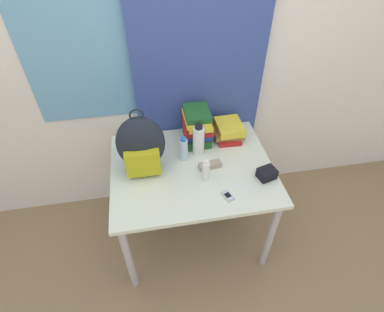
{
  "coord_description": "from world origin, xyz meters",
  "views": [
    {
      "loc": [
        -0.25,
        -0.98,
        2.17
      ],
      "look_at": [
        0.0,
        0.43,
        0.85
      ],
      "focal_mm": 28.0,
      "sensor_mm": 36.0,
      "label": 1
    }
  ],
  "objects_px": {
    "sports_bottle": "(199,141)",
    "sunscreen_bottle": "(206,171)",
    "book_stack_center": "(228,130)",
    "water_bottle": "(183,149)",
    "backpack": "(141,145)",
    "book_stack_left": "(197,125)",
    "sunglasses_case": "(210,165)",
    "cell_phone": "(228,196)",
    "camera_pouch": "(267,174)"
  },
  "relations": [
    {
      "from": "sports_bottle",
      "to": "sunscreen_bottle",
      "type": "bearing_deg",
      "value": -90.02
    },
    {
      "from": "book_stack_center",
      "to": "water_bottle",
      "type": "xyz_separation_m",
      "value": [
        -0.37,
        -0.18,
        0.03
      ]
    },
    {
      "from": "backpack",
      "to": "book_stack_center",
      "type": "distance_m",
      "value": 0.69
    },
    {
      "from": "water_bottle",
      "to": "sports_bottle",
      "type": "xyz_separation_m",
      "value": [
        0.11,
        0.04,
        0.03
      ]
    },
    {
      "from": "book_stack_left",
      "to": "sunglasses_case",
      "type": "relative_size",
      "value": 1.73
    },
    {
      "from": "sunglasses_case",
      "to": "book_stack_left",
      "type": "bearing_deg",
      "value": 95.22
    },
    {
      "from": "book_stack_center",
      "to": "sports_bottle",
      "type": "height_order",
      "value": "sports_bottle"
    },
    {
      "from": "cell_phone",
      "to": "sunscreen_bottle",
      "type": "bearing_deg",
      "value": 120.4
    },
    {
      "from": "water_bottle",
      "to": "sports_bottle",
      "type": "bearing_deg",
      "value": 18.4
    },
    {
      "from": "sunscreen_bottle",
      "to": "sunglasses_case",
      "type": "height_order",
      "value": "sunscreen_bottle"
    },
    {
      "from": "sports_bottle",
      "to": "camera_pouch",
      "type": "distance_m",
      "value": 0.5
    },
    {
      "from": "cell_phone",
      "to": "book_stack_left",
      "type": "bearing_deg",
      "value": 97.82
    },
    {
      "from": "water_bottle",
      "to": "sunscreen_bottle",
      "type": "distance_m",
      "value": 0.24
    },
    {
      "from": "backpack",
      "to": "water_bottle",
      "type": "distance_m",
      "value": 0.3
    },
    {
      "from": "camera_pouch",
      "to": "sports_bottle",
      "type": "bearing_deg",
      "value": 141.76
    },
    {
      "from": "book_stack_center",
      "to": "sunglasses_case",
      "type": "bearing_deg",
      "value": -124.56
    },
    {
      "from": "sunscreen_bottle",
      "to": "book_stack_center",
      "type": "bearing_deg",
      "value": 57.35
    },
    {
      "from": "book_stack_left",
      "to": "water_bottle",
      "type": "relative_size",
      "value": 1.47
    },
    {
      "from": "book_stack_left",
      "to": "sports_bottle",
      "type": "xyz_separation_m",
      "value": [
        -0.02,
        -0.15,
        -0.01
      ]
    },
    {
      "from": "book_stack_left",
      "to": "book_stack_center",
      "type": "distance_m",
      "value": 0.24
    },
    {
      "from": "book_stack_left",
      "to": "sunglasses_case",
      "type": "xyz_separation_m",
      "value": [
        0.03,
        -0.3,
        -0.11
      ]
    },
    {
      "from": "camera_pouch",
      "to": "water_bottle",
      "type": "bearing_deg",
      "value": 151.64
    },
    {
      "from": "sunscreen_bottle",
      "to": "camera_pouch",
      "type": "relative_size",
      "value": 1.22
    },
    {
      "from": "backpack",
      "to": "sunglasses_case",
      "type": "bearing_deg",
      "value": -9.76
    },
    {
      "from": "water_bottle",
      "to": "sunscreen_bottle",
      "type": "relative_size",
      "value": 1.14
    },
    {
      "from": "book_stack_left",
      "to": "camera_pouch",
      "type": "bearing_deg",
      "value": -51.28
    },
    {
      "from": "book_stack_left",
      "to": "sports_bottle",
      "type": "relative_size",
      "value": 1.12
    },
    {
      "from": "sunscreen_bottle",
      "to": "cell_phone",
      "type": "height_order",
      "value": "sunscreen_bottle"
    },
    {
      "from": "book_stack_left",
      "to": "book_stack_center",
      "type": "bearing_deg",
      "value": -1.52
    },
    {
      "from": "cell_phone",
      "to": "sunglasses_case",
      "type": "height_order",
      "value": "sunglasses_case"
    },
    {
      "from": "cell_phone",
      "to": "camera_pouch",
      "type": "height_order",
      "value": "camera_pouch"
    },
    {
      "from": "sunglasses_case",
      "to": "camera_pouch",
      "type": "distance_m",
      "value": 0.37
    },
    {
      "from": "backpack",
      "to": "water_bottle",
      "type": "bearing_deg",
      "value": 8.46
    },
    {
      "from": "cell_phone",
      "to": "sunglasses_case",
      "type": "distance_m",
      "value": 0.28
    },
    {
      "from": "cell_phone",
      "to": "camera_pouch",
      "type": "relative_size",
      "value": 0.71
    },
    {
      "from": "book_stack_center",
      "to": "cell_phone",
      "type": "height_order",
      "value": "book_stack_center"
    },
    {
      "from": "sports_bottle",
      "to": "sunglasses_case",
      "type": "xyz_separation_m",
      "value": [
        0.05,
        -0.15,
        -0.1
      ]
    },
    {
      "from": "backpack",
      "to": "book_stack_left",
      "type": "relative_size",
      "value": 1.71
    },
    {
      "from": "book_stack_left",
      "to": "sunglasses_case",
      "type": "distance_m",
      "value": 0.32
    },
    {
      "from": "book_stack_left",
      "to": "sunglasses_case",
      "type": "height_order",
      "value": "book_stack_left"
    },
    {
      "from": "backpack",
      "to": "sports_bottle",
      "type": "bearing_deg",
      "value": 11.4
    },
    {
      "from": "book_stack_left",
      "to": "water_bottle",
      "type": "xyz_separation_m",
      "value": [
        -0.13,
        -0.19,
        -0.04
      ]
    },
    {
      "from": "water_bottle",
      "to": "sunscreen_bottle",
      "type": "height_order",
      "value": "water_bottle"
    },
    {
      "from": "sunscreen_bottle",
      "to": "backpack",
      "type": "bearing_deg",
      "value": 155.68
    },
    {
      "from": "sunglasses_case",
      "to": "camera_pouch",
      "type": "bearing_deg",
      "value": -24.42
    },
    {
      "from": "backpack",
      "to": "camera_pouch",
      "type": "relative_size",
      "value": 3.51
    },
    {
      "from": "book_stack_center",
      "to": "cell_phone",
      "type": "xyz_separation_m",
      "value": [
        -0.15,
        -0.57,
        -0.05
      ]
    },
    {
      "from": "book_stack_center",
      "to": "sports_bottle",
      "type": "relative_size",
      "value": 1.03
    },
    {
      "from": "book_stack_center",
      "to": "backpack",
      "type": "bearing_deg",
      "value": -160.72
    },
    {
      "from": "book_stack_left",
      "to": "book_stack_center",
      "type": "relative_size",
      "value": 1.09
    }
  ]
}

